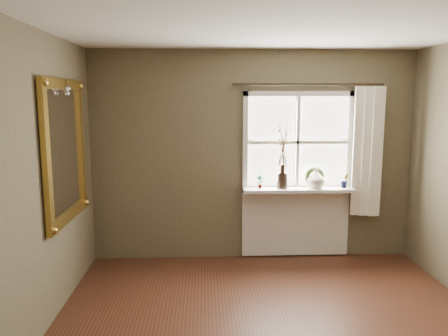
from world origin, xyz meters
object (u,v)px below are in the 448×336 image
cream_vase (316,178)px  gilt_mirror (65,151)px  wreath (315,180)px  dark_jug (282,180)px

cream_vase → gilt_mirror: bearing=-161.2°
wreath → gilt_mirror: bearing=-169.1°
dark_jug → wreath: (0.41, 0.04, -0.00)m
wreath → cream_vase: bearing=-89.8°
dark_jug → cream_vase: (0.42, 0.00, 0.02)m
wreath → gilt_mirror: size_ratio=0.19×
wreath → gilt_mirror: gilt_mirror is taller
cream_vase → gilt_mirror: gilt_mirror is taller
dark_jug → gilt_mirror: (-2.31, -0.93, 0.49)m
cream_vase → dark_jug: bearing=180.0°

